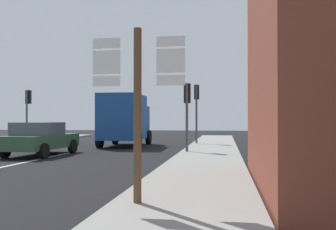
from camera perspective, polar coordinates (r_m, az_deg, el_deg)
name	(u,v)px	position (r m, az deg, el deg)	size (l,w,h in m)	color
ground_plane	(51,157)	(17.08, -17.11, -6.01)	(80.00, 80.00, 0.00)	black
sidewalk_right	(205,163)	(13.44, 5.61, -7.19)	(2.67, 44.00, 0.14)	gray
sedan_far	(40,138)	(17.76, -18.62, -3.34)	(2.12, 4.27, 1.47)	#2D5133
delivery_truck	(125,119)	(22.85, -6.47, -0.55)	(2.59, 5.06, 3.05)	#19478C
route_sign_post	(138,101)	(6.69, -4.56, 2.03)	(1.66, 0.14, 3.20)	brown
traffic_light_near_right	(187,102)	(17.56, 2.90, 1.99)	(0.30, 0.49, 3.26)	#47474C
traffic_light_far_right	(197,101)	(23.53, 4.32, 2.18)	(0.30, 0.49, 3.74)	#47474C
traffic_light_far_left	(28,104)	(26.97, -20.28, 1.56)	(0.30, 0.49, 3.56)	#47474C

